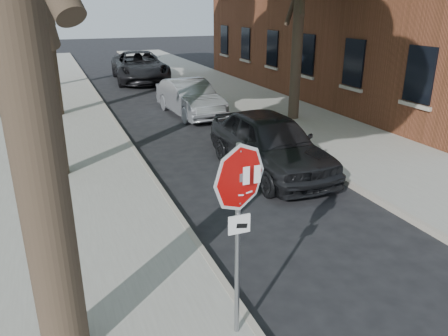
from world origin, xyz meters
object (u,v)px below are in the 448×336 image
object	(u,v)px
car_a	(270,143)
car_b	(190,98)
stop_sign	(239,206)
car_d	(140,67)

from	to	relation	value
car_a	car_b	distance (m)	6.91
stop_sign	car_a	size ratio (longest dim) A/B	0.56
car_d	car_a	bearing A→B (deg)	-85.35
stop_sign	car_d	size ratio (longest dim) A/B	0.42
stop_sign	car_d	bearing A→B (deg)	81.66
car_b	car_d	world-z (taller)	car_d
stop_sign	car_a	distance (m)	6.50
car_b	car_a	bearing A→B (deg)	-94.32
car_b	car_d	xyz separation A→B (m)	(-0.13, 9.19, 0.15)
car_a	car_b	size ratio (longest dim) A/B	1.09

